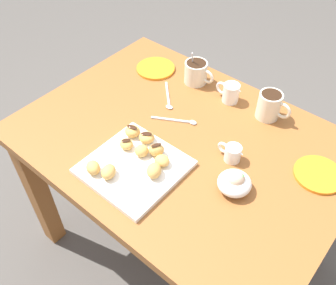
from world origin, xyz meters
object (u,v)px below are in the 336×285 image
Objects in this scene: beignet_6 at (126,144)px; beignet_8 at (154,171)px; pastry_plate_square at (134,167)px; beignet_7 at (132,131)px; ice_cream_bowl at (235,182)px; saucer_orange_right at (319,174)px; coffee_mug_cream_left at (196,72)px; chocolate_sauce_pitcher at (233,153)px; beignet_2 at (93,168)px; beignet_5 at (109,172)px; dining_table at (181,163)px; beignet_0 at (162,161)px; beignet_1 at (156,150)px; coffee_mug_cream_right at (270,105)px; saucer_orange_left at (156,68)px; beignet_4 at (147,137)px; cream_pitcher_white at (231,92)px; beignet_3 at (142,151)px.

beignet_6 is 0.15m from beignet_8.
beignet_7 reaches higher than pastry_plate_square.
ice_cream_bowl is 0.27m from saucer_orange_right.
pastry_plate_square is 0.57m from saucer_orange_right.
chocolate_sauce_pitcher is (0.33, -0.25, -0.02)m from coffee_mug_cream_left.
pastry_plate_square is at bearing -154.65° from ice_cream_bowl.
beignet_8 reaches higher than beignet_2.
beignet_5 is at bearing -110.69° from pastry_plate_square.
coffee_mug_cream_left reaches higher than dining_table.
beignet_0 is 0.05m from beignet_1.
beignet_5 is at bearing -127.94° from chocolate_sauce_pitcher.
coffee_mug_cream_right is 0.60m from beignet_5.
coffee_mug_cream_right is at bearing 103.65° from ice_cream_bowl.
saucer_orange_left is at bearing 120.55° from beignet_7.
coffee_mug_cream_left is at bearing 102.51° from beignet_4.
beignet_2 is at bearing -128.42° from pastry_plate_square.
cream_pitcher_white is at bearing 92.97° from beignet_0.
dining_table is at bearing 102.04° from beignet_8.
beignet_8 is at bearing -53.40° from beignet_1.
beignet_2 is (-0.11, -0.30, 0.16)m from dining_table.
coffee_mug_cream_left is 0.59m from saucer_orange_right.
beignet_2 is at bearing -115.12° from coffee_mug_cream_right.
cream_pitcher_white is at bearing -3.88° from coffee_mug_cream_left.
ice_cream_bowl is 0.12m from chocolate_sauce_pitcher.
beignet_5 is at bearing 21.65° from beignet_2.
saucer_orange_right is at bearing 32.54° from beignet_3.
chocolate_sauce_pitcher reaches higher than beignet_2.
saucer_orange_right is (0.26, -0.14, -0.05)m from coffee_mug_cream_right.
chocolate_sauce_pitcher is at bearing 52.06° from beignet_5.
chocolate_sauce_pitcher is 0.34m from beignet_6.
beignet_8 is (0.20, -0.47, -0.01)m from coffee_mug_cream_left.
beignet_6 is (-0.06, -0.01, -0.00)m from beignet_3.
coffee_mug_cream_left is 0.45m from beignet_6.
ice_cream_bowl reaches higher than saucer_orange_left.
beignet_8 is at bearing -122.33° from chocolate_sauce_pitcher.
beignet_5 is (-0.06, -0.28, 0.16)m from dining_table.
beignet_7 is (-0.07, 0.17, -0.00)m from beignet_5.
coffee_mug_cream_right reaches higher than beignet_8.
cream_pitcher_white is 0.46m from beignet_8.
beignet_2 is (-0.53, -0.44, 0.03)m from saucer_orange_right.
saucer_orange_right is (0.45, 0.34, -0.00)m from pastry_plate_square.
beignet_3 is (-0.03, -0.03, -0.00)m from beignet_1.
coffee_mug_cream_right is 0.52m from beignet_6.
dining_table is 0.36m from coffee_mug_cream_left.
beignet_7 is (-0.30, -0.13, 0.00)m from chocolate_sauce_pitcher.
cream_pitcher_white reaches higher than saucer_orange_right.
chocolate_sauce_pitcher reaches higher than beignet_6.
chocolate_sauce_pitcher is at bearing 57.67° from beignet_8.
beignet_6 is at bearing -122.75° from dining_table.
chocolate_sauce_pitcher reaches higher than saucer_orange_right.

